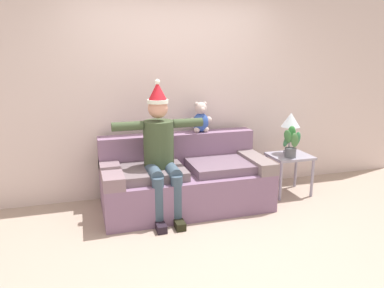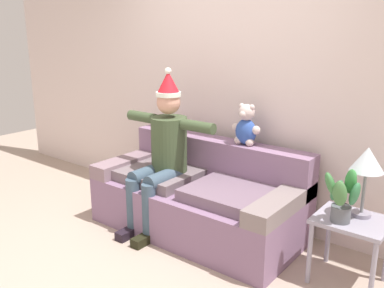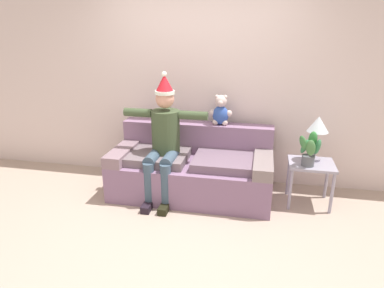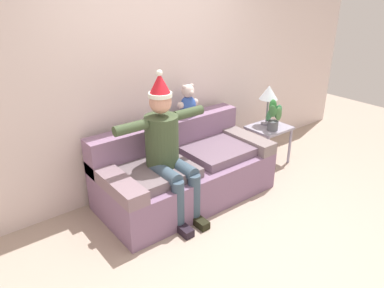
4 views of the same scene
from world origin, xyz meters
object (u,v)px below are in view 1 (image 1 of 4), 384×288
object	(u,v)px
couch	(184,179)
table_lamp	(291,122)
potted_plant	(291,142)
side_table	(289,161)
person_seated	(161,149)
teddy_bear	(201,118)

from	to	relation	value
couch	table_lamp	world-z (taller)	table_lamp
table_lamp	potted_plant	bearing A→B (deg)	-115.93
couch	side_table	distance (m)	1.41
person_seated	potted_plant	distance (m)	1.66
potted_plant	side_table	bearing A→B (deg)	60.42
table_lamp	side_table	bearing A→B (deg)	-111.34
couch	person_seated	xyz separation A→B (m)	(-0.32, -0.16, 0.45)
person_seated	teddy_bear	world-z (taller)	person_seated
teddy_bear	table_lamp	size ratio (longest dim) A/B	0.72
person_seated	teddy_bear	distance (m)	0.80
side_table	teddy_bear	bearing A→B (deg)	164.28
couch	table_lamp	distance (m)	1.56
table_lamp	potted_plant	world-z (taller)	table_lamp
side_table	potted_plant	distance (m)	0.30
teddy_bear	side_table	distance (m)	1.28
couch	teddy_bear	distance (m)	0.79
person_seated	side_table	size ratio (longest dim) A/B	2.92
teddy_bear	table_lamp	xyz separation A→B (m)	(1.14, -0.22, -0.06)
table_lamp	potted_plant	xyz separation A→B (m)	(-0.09, -0.19, -0.22)
couch	side_table	world-z (taller)	couch
teddy_bear	table_lamp	world-z (taller)	teddy_bear
teddy_bear	table_lamp	bearing A→B (deg)	-11.06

